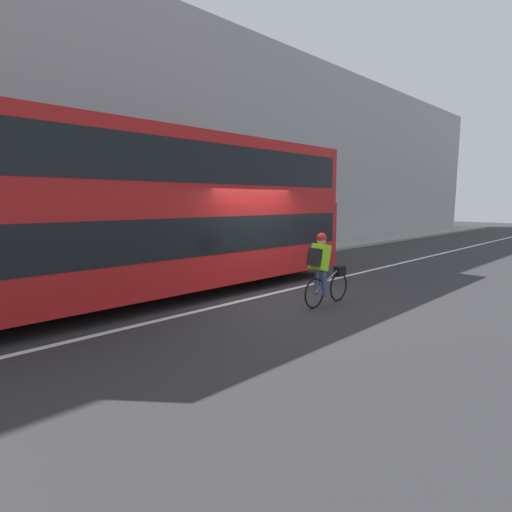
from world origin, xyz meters
The scene contains 7 objects.
ground_plane centered at (0.00, 0.00, 0.00)m, with size 80.00×80.00×0.00m, color #2D2D30.
road_center_line centered at (0.00, 0.20, 0.00)m, with size 50.00×0.14×0.01m, color silver.
sidewalk_curb centered at (0.00, 5.14, 0.06)m, with size 60.00×2.54×0.12m.
building_facade centered at (0.00, 6.56, 4.62)m, with size 60.00×0.30×9.23m.
bus centered at (-1.91, 1.76, 2.07)m, with size 10.59×2.46×3.71m.
cyclist_on_bike centered at (0.16, -1.33, 0.85)m, with size 1.53×0.32×1.57m.
street_sign_post centered at (4.20, 5.01, 1.58)m, with size 0.36×0.09×2.63m.
Camera 1 is at (-6.68, -6.25, 2.22)m, focal length 28.00 mm.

